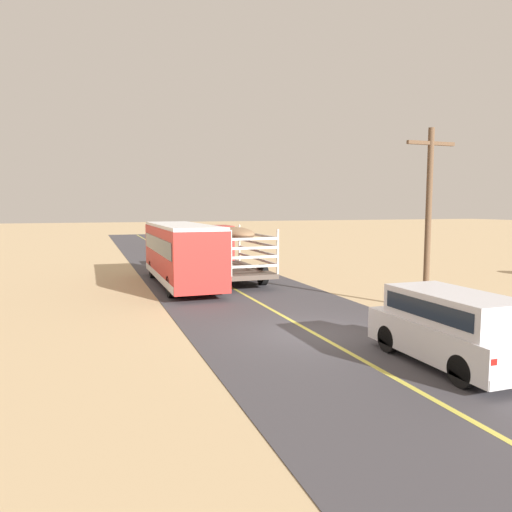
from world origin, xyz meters
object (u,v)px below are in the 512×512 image
at_px(suv_near, 451,325).
at_px(car_far, 173,240).
at_px(bus, 181,253).
at_px(power_pole_near, 429,213).
at_px(livestock_truck, 220,246).

height_order(suv_near, car_far, suv_near).
relative_size(bus, power_pole_near, 1.39).
bearing_deg(power_pole_near, car_far, 97.98).
xyz_separation_m(suv_near, bus, (-4.20, 15.04, 0.66)).
xyz_separation_m(bus, power_pole_near, (8.32, -8.92, 2.15)).
distance_m(livestock_truck, power_pole_near, 13.44).
relative_size(suv_near, livestock_truck, 0.48).
distance_m(car_far, power_pole_near, 33.84).
relative_size(livestock_truck, car_far, 2.20).
distance_m(suv_near, power_pole_near, 7.89).
distance_m(suv_near, bus, 15.63).
bearing_deg(livestock_truck, car_far, 88.16).
xyz_separation_m(suv_near, car_far, (-0.56, 39.48, -0.40)).
xyz_separation_m(bus, car_far, (3.64, 24.45, -1.05)).
bearing_deg(bus, power_pole_near, -46.99).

